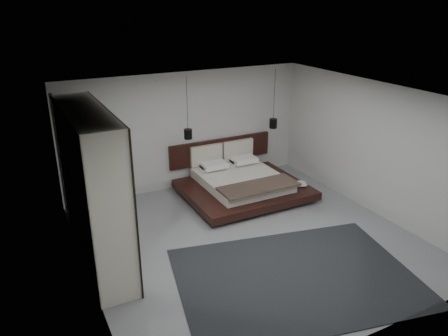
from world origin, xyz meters
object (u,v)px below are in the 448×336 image
pendant_right (273,123)px  rug (296,277)px  lattice_screen (62,161)px  pendant_left (188,134)px  wardrobe (94,189)px  bed (241,182)px

pendant_right → rug: 4.51m
lattice_screen → pendant_left: size_ratio=1.87×
pendant_left → wardrobe: (-2.46, -1.74, -0.16)m
pendant_left → pendant_right: bearing=-0.0°
bed → wardrobe: (-3.59, -1.31, 1.09)m
wardrobe → rug: bearing=-36.5°
lattice_screen → rug: size_ratio=0.66×
bed → rug: 3.46m
pendant_right → lattice_screen: bearing=178.8°
pendant_right → wardrobe: (-4.72, -1.74, -0.11)m
lattice_screen → pendant_right: (4.97, -0.11, 0.18)m
bed → pendant_right: (1.13, 0.43, 1.20)m
pendant_left → rug: pendant_left is taller
pendant_right → wardrobe: size_ratio=0.51×
rug → pendant_left: bearing=94.7°
lattice_screen → pendant_right: bearing=-1.2°
lattice_screen → pendant_right: pendant_right is taller
pendant_left → wardrobe: bearing=-144.6°
pendant_right → wardrobe: pendant_right is taller
bed → rug: size_ratio=0.71×
bed → pendant_right: 1.70m
pendant_left → bed: bearing=-20.9°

